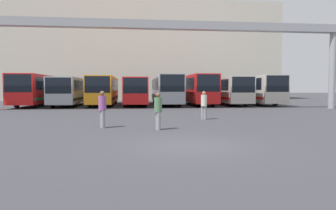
% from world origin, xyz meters
% --- Properties ---
extents(ground_plane, '(200.00, 200.00, 0.00)m').
position_xyz_m(ground_plane, '(0.00, 0.00, 0.00)').
color(ground_plane, '#38383D').
extents(building_backdrop, '(43.95, 12.00, 15.64)m').
position_xyz_m(building_backdrop, '(0.00, 42.76, 7.82)').
color(building_backdrop, '#B7B2A3').
rests_on(building_backdrop, ground).
extents(overhead_gantry, '(33.31, 0.80, 7.65)m').
position_xyz_m(overhead_gantry, '(0.00, 16.13, 6.49)').
color(overhead_gantry, gray).
rests_on(overhead_gantry, ground).
extents(bus_slot_0, '(2.57, 11.75, 3.24)m').
position_xyz_m(bus_slot_0, '(-12.15, 24.13, 1.86)').
color(bus_slot_0, red).
rests_on(bus_slot_0, ground).
extents(bus_slot_1, '(2.52, 10.07, 2.95)m').
position_xyz_m(bus_slot_1, '(-8.68, 23.29, 1.71)').
color(bus_slot_1, '#999EA5').
rests_on(bus_slot_1, ground).
extents(bus_slot_2, '(2.53, 11.81, 3.10)m').
position_xyz_m(bus_slot_2, '(-5.21, 24.16, 1.79)').
color(bus_slot_2, orange).
rests_on(bus_slot_2, ground).
extents(bus_slot_3, '(2.47, 11.18, 2.96)m').
position_xyz_m(bus_slot_3, '(-1.74, 23.85, 1.71)').
color(bus_slot_3, red).
rests_on(bus_slot_3, ground).
extents(bus_slot_4, '(2.56, 12.38, 3.29)m').
position_xyz_m(bus_slot_4, '(1.74, 24.45, 1.89)').
color(bus_slot_4, '#999EA5').
rests_on(bus_slot_4, ground).
extents(bus_slot_5, '(2.47, 10.96, 3.30)m').
position_xyz_m(bus_slot_5, '(5.21, 23.74, 1.90)').
color(bus_slot_5, red).
rests_on(bus_slot_5, ground).
extents(bus_slot_6, '(2.54, 10.37, 3.10)m').
position_xyz_m(bus_slot_6, '(8.68, 23.44, 1.79)').
color(bus_slot_6, beige).
rests_on(bus_slot_6, ground).
extents(bus_slot_7, '(2.55, 12.36, 3.24)m').
position_xyz_m(bus_slot_7, '(12.15, 24.44, 1.87)').
color(bus_slot_7, beige).
rests_on(bus_slot_7, ground).
extents(pedestrian_near_left, '(0.35, 0.35, 1.71)m').
position_xyz_m(pedestrian_near_left, '(-0.77, 3.84, 0.90)').
color(pedestrian_near_left, gray).
rests_on(pedestrian_near_left, ground).
extents(pedestrian_mid_right, '(0.36, 0.36, 1.71)m').
position_xyz_m(pedestrian_mid_right, '(2.34, 7.98, 0.91)').
color(pedestrian_mid_right, gray).
rests_on(pedestrian_mid_right, ground).
extents(pedestrian_far_center, '(0.37, 0.37, 1.77)m').
position_xyz_m(pedestrian_far_center, '(-3.36, 4.80, 0.94)').
color(pedestrian_far_center, gray).
rests_on(pedestrian_far_center, ground).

